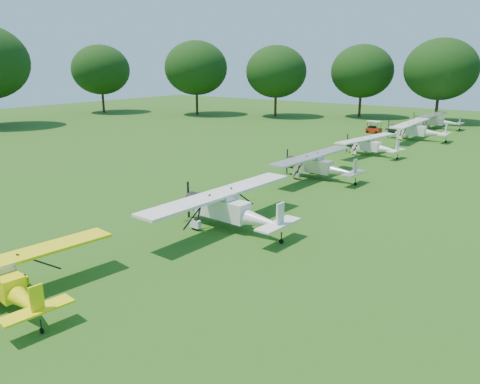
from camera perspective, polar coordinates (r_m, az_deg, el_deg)
The scene contains 9 objects.
ground at distance 29.04m, azimuth -1.70°, elevation -3.00°, with size 160.00×160.00×0.00m, color #1C4E13.
tree_belt at distance 25.65m, azimuth 4.85°, elevation 12.80°, with size 137.36×130.27×14.52m.
aircraft_2 at distance 20.60m, azimuth -26.72°, elevation -9.51°, with size 5.99×9.51×1.87m.
aircraft_3 at distance 26.48m, azimuth -1.29°, elevation -1.82°, with size 7.25×11.54×2.27m.
aircraft_4 at distance 38.57m, azimuth 9.55°, elevation 3.36°, with size 6.70×10.66×2.10m.
aircraft_5 at distance 49.78m, azimuth 15.65°, elevation 5.60°, with size 6.15×9.74×1.91m.
aircraft_6 at distance 61.43m, azimuth 20.61°, elevation 7.19°, with size 7.31×11.61×2.29m.
aircraft_7 at distance 73.29m, azimuth 22.73°, elevation 8.12°, with size 6.82×10.84×2.14m.
golf_cart at distance 65.94m, azimuth 15.96°, elevation 7.39°, with size 2.01×1.38×1.61m.
Camera 1 is at (16.98, -21.67, 9.24)m, focal length 35.00 mm.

